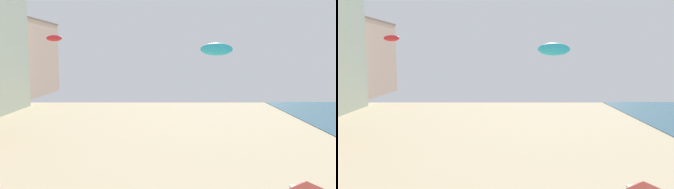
# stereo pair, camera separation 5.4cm
# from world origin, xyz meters

# --- Properties ---
(boardwalk_hotel_far) EXTENTS (10.47, 21.84, 14.49)m
(boardwalk_hotel_far) POSITION_xyz_m (-25.40, 70.45, 7.25)
(boardwalk_hotel_far) COLOR beige
(boardwalk_hotel_far) RESTS_ON ground
(kite_cyan_parafoil) EXTENTS (2.65, 0.74, 1.03)m
(kite_cyan_parafoil) POSITION_xyz_m (7.82, 29.55, 8.31)
(kite_cyan_parafoil) COLOR #2DB7CC
(kite_red_parafoil) EXTENTS (1.44, 0.40, 0.56)m
(kite_red_parafoil) POSITION_xyz_m (-6.54, 33.22, 9.37)
(kite_red_parafoil) COLOR red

